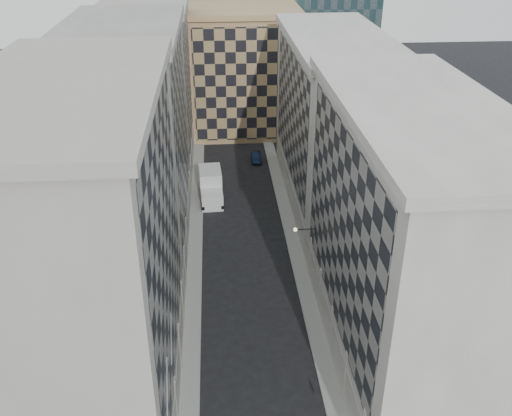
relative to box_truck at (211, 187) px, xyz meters
name	(u,v)px	position (x,y,z in m)	size (l,w,h in m)	color
sidewalk_west	(195,255)	(-1.76, -12.94, -1.48)	(1.50, 100.00, 0.15)	gray
sidewalk_east	(296,251)	(8.74, -12.94, -1.48)	(1.50, 100.00, 0.15)	gray
bldg_left_a	(91,264)	(-7.39, -31.94, 10.27)	(10.80, 22.80, 23.70)	#A19B91
bldg_left_b	(132,144)	(-7.39, -9.94, 9.77)	(10.80, 22.80, 22.70)	gray
bldg_left_c	(152,86)	(-7.39, 12.06, 9.27)	(10.80, 22.80, 21.70)	#A19B91
bldg_right_a	(404,239)	(14.37, -27.94, 8.77)	(10.80, 26.80, 20.70)	#AFAAA0
bldg_right_b	(333,122)	(14.38, -0.94, 8.30)	(10.80, 28.80, 19.70)	#AFAAA0
tan_block	(244,70)	(5.49, 24.96, 7.88)	(16.80, 14.80, 18.80)	tan
flagpoles_left	(169,361)	(-2.41, -36.94, 6.45)	(0.10, 6.33, 2.33)	gray
bracket_lamp	(297,230)	(7.87, -18.94, 4.65)	(1.98, 0.36, 0.36)	black
box_truck	(211,187)	(0.00, 0.00, 0.00)	(2.98, 6.62, 3.56)	white
dark_car	(256,157)	(6.38, 11.27, -0.94)	(1.29, 3.70, 1.22)	#0D1A31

